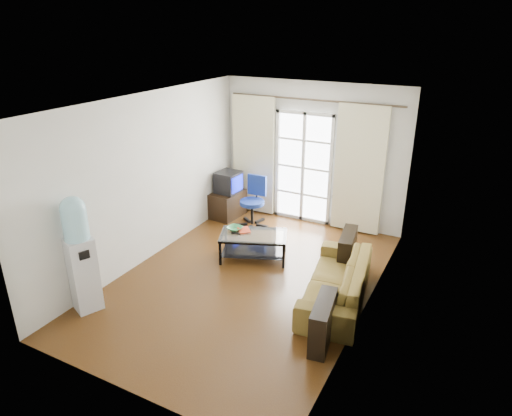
{
  "coord_description": "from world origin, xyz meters",
  "views": [
    {
      "loc": [
        2.94,
        -5.32,
        3.68
      ],
      "look_at": [
        -0.03,
        0.35,
        1.06
      ],
      "focal_mm": 32.0,
      "sensor_mm": 36.0,
      "label": 1
    }
  ],
  "objects_px": {
    "water_cooler": "(80,252)",
    "coffee_table": "(253,243)",
    "sofa": "(337,281)",
    "crt_tv": "(228,182)",
    "task_chair": "(253,211)",
    "tv_stand": "(228,204)"
  },
  "relations": [
    {
      "from": "water_cooler",
      "to": "coffee_table",
      "type": "bearing_deg",
      "value": 82.97
    },
    {
      "from": "sofa",
      "to": "crt_tv",
      "type": "xyz_separation_m",
      "value": [
        -2.9,
        1.86,
        0.44
      ]
    },
    {
      "from": "crt_tv",
      "to": "task_chair",
      "type": "distance_m",
      "value": 0.81
    },
    {
      "from": "water_cooler",
      "to": "sofa",
      "type": "bearing_deg",
      "value": 54.72
    },
    {
      "from": "sofa",
      "to": "tv_stand",
      "type": "distance_m",
      "value": 3.44
    },
    {
      "from": "coffee_table",
      "to": "crt_tv",
      "type": "relative_size",
      "value": 2.51
    },
    {
      "from": "coffee_table",
      "to": "water_cooler",
      "type": "distance_m",
      "value": 2.75
    },
    {
      "from": "sofa",
      "to": "coffee_table",
      "type": "distance_m",
      "value": 1.69
    },
    {
      "from": "coffee_table",
      "to": "task_chair",
      "type": "height_order",
      "value": "task_chair"
    },
    {
      "from": "task_chair",
      "to": "crt_tv",
      "type": "bearing_deg",
      "value": 164.64
    },
    {
      "from": "crt_tv",
      "to": "tv_stand",
      "type": "bearing_deg",
      "value": -99.61
    },
    {
      "from": "task_chair",
      "to": "water_cooler",
      "type": "height_order",
      "value": "water_cooler"
    },
    {
      "from": "crt_tv",
      "to": "water_cooler",
      "type": "xyz_separation_m",
      "value": [
        -0.07,
        -3.67,
        0.13
      ]
    },
    {
      "from": "sofa",
      "to": "coffee_table",
      "type": "bearing_deg",
      "value": -116.54
    },
    {
      "from": "coffee_table",
      "to": "water_cooler",
      "type": "xyz_separation_m",
      "value": [
        -1.36,
        -2.32,
        0.58
      ]
    },
    {
      "from": "coffee_table",
      "to": "water_cooler",
      "type": "relative_size",
      "value": 0.75
    },
    {
      "from": "tv_stand",
      "to": "task_chair",
      "type": "xyz_separation_m",
      "value": [
        0.66,
        -0.15,
        0.02
      ]
    },
    {
      "from": "crt_tv",
      "to": "water_cooler",
      "type": "bearing_deg",
      "value": -86.8
    },
    {
      "from": "crt_tv",
      "to": "task_chair",
      "type": "height_order",
      "value": "task_chair"
    },
    {
      "from": "task_chair",
      "to": "tv_stand",
      "type": "bearing_deg",
      "value": 165.69
    },
    {
      "from": "sofa",
      "to": "water_cooler",
      "type": "relative_size",
      "value": 1.27
    },
    {
      "from": "water_cooler",
      "to": "task_chair",
      "type": "bearing_deg",
      "value": 101.79
    }
  ]
}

